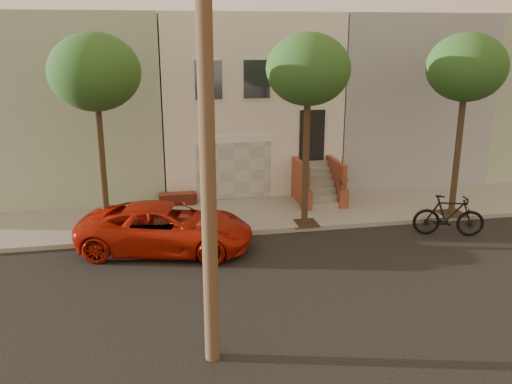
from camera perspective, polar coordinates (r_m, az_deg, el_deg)
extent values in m
plane|color=black|center=(14.95, 5.55, -9.05)|extent=(90.00, 90.00, 0.00)
cube|color=gray|center=(19.73, 1.12, -2.32)|extent=(40.00, 3.70, 0.15)
cube|color=beige|center=(24.59, -1.79, 9.96)|extent=(7.00, 8.00, 7.00)
cube|color=#99AF8D|center=(24.41, -17.95, 9.14)|extent=(6.50, 8.00, 7.00)
cube|color=#94969C|center=(26.56, 13.07, 10.03)|extent=(6.50, 8.00, 7.00)
cube|color=#99AF8D|center=(29.80, 24.72, 9.63)|extent=(6.50, 8.00, 7.00)
cube|color=silver|center=(20.96, -2.36, 2.57)|extent=(3.20, 0.12, 2.50)
cube|color=#B4B5B0|center=(20.93, -2.33, 2.27)|extent=(2.90, 0.06, 2.20)
cube|color=gray|center=(19.54, -1.46, -2.25)|extent=(3.20, 3.70, 0.02)
cube|color=#9B382A|center=(20.72, -8.21, -0.71)|extent=(1.40, 0.45, 0.44)
cube|color=black|center=(21.36, 5.91, 5.92)|extent=(1.00, 0.06, 2.00)
cube|color=#3F4751|center=(20.26, -5.02, 11.65)|extent=(1.00, 0.06, 1.40)
cube|color=silver|center=(20.28, -5.03, 11.66)|extent=(1.15, 0.05, 1.55)
cube|color=#3F4751|center=(20.53, 0.08, 11.78)|extent=(1.00, 0.06, 1.40)
cube|color=silver|center=(20.55, 0.07, 11.78)|extent=(1.15, 0.05, 1.55)
cube|color=#3F4751|center=(20.96, 5.02, 11.81)|extent=(1.00, 0.06, 1.40)
cube|color=silver|center=(20.98, 5.00, 11.82)|extent=(1.15, 0.05, 1.55)
cube|color=gray|center=(20.26, 7.19, -1.42)|extent=(1.20, 0.28, 0.20)
cube|color=gray|center=(20.46, 6.97, -0.65)|extent=(1.20, 0.28, 0.20)
cube|color=gray|center=(20.66, 6.75, 0.11)|extent=(1.20, 0.28, 0.20)
cube|color=gray|center=(20.86, 6.53, 0.85)|extent=(1.20, 0.28, 0.20)
cube|color=gray|center=(21.06, 6.32, 1.57)|extent=(1.20, 0.28, 0.20)
cube|color=gray|center=(21.27, 6.11, 2.28)|extent=(1.20, 0.28, 0.20)
cube|color=gray|center=(21.48, 5.91, 2.98)|extent=(1.20, 0.28, 0.20)
cube|color=brown|center=(20.63, 4.69, 1.01)|extent=(0.18, 1.96, 1.60)
cube|color=brown|center=(21.05, 8.36, 1.20)|extent=(0.18, 1.96, 1.60)
cube|color=brown|center=(19.95, 5.34, -0.89)|extent=(0.35, 0.35, 0.70)
imported|color=#1E4A1A|center=(19.79, 5.39, 0.70)|extent=(0.40, 0.35, 0.45)
cube|color=brown|center=(20.38, 9.12, -0.66)|extent=(0.35, 0.35, 0.70)
imported|color=#1E4A1A|center=(20.22, 9.20, 0.90)|extent=(0.41, 0.35, 0.45)
cube|color=#2D2116|center=(17.98, -15.29, -4.55)|extent=(0.90, 0.90, 0.02)
cylinder|color=#332617|center=(17.37, -15.80, 1.93)|extent=(0.22, 0.22, 4.20)
ellipsoid|color=#1E4A1A|center=(16.90, -16.62, 11.99)|extent=(2.70, 2.57, 2.29)
cube|color=#2D2116|center=(18.61, 5.09, -3.29)|extent=(0.90, 0.90, 0.02)
cylinder|color=#332617|center=(18.02, 5.26, 3.00)|extent=(0.22, 0.22, 4.20)
ellipsoid|color=#1E4A1A|center=(17.57, 5.52, 12.72)|extent=(2.70, 2.57, 2.29)
cube|color=#2D2116|center=(20.78, 19.82, -2.11)|extent=(0.90, 0.90, 0.02)
cylinder|color=#332617|center=(20.25, 20.39, 3.53)|extent=(0.22, 0.22, 4.20)
ellipsoid|color=#1E4A1A|center=(19.85, 21.28, 12.13)|extent=(2.70, 2.57, 2.29)
cylinder|color=#492F22|center=(9.85, -5.23, 8.14)|extent=(0.30, 0.30, 10.00)
imported|color=#B31B09|center=(16.69, -9.41, -3.72)|extent=(5.65, 3.57, 1.45)
imported|color=black|center=(18.76, 19.61, -2.35)|extent=(2.35, 1.32, 1.36)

